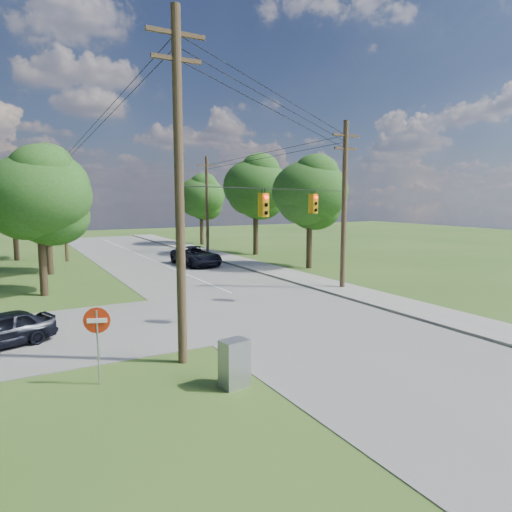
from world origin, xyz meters
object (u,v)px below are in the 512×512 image
pole_sw (179,185)px  pole_north_e (207,204)px  control_cabinet (234,363)px  pole_ne (344,203)px  car_main_north (196,256)px  do_not_enter_sign (97,329)px  pole_north_w (64,205)px

pole_sw → pole_north_e: 32.55m
pole_north_e → control_cabinet: 35.11m
pole_ne → car_main_north: (-4.54, 13.83, -4.63)m
car_main_north → pole_sw: bearing=-117.1°
control_cabinet → pole_north_e: bearing=59.0°
pole_ne → control_cabinet: size_ratio=7.04×
pole_ne → do_not_enter_sign: 18.74m
car_main_north → do_not_enter_sign: do_not_enter_sign is taller
do_not_enter_sign → pole_north_e: bearing=82.0°
pole_north_e → pole_sw: bearing=-114.5°
pole_ne → do_not_enter_sign: bearing=-153.6°
pole_sw → pole_ne: pole_sw is taller
pole_sw → pole_north_e: bearing=65.5°
control_cabinet → do_not_enter_sign: bearing=139.4°
pole_north_w → car_main_north: size_ratio=1.73×
control_cabinet → do_not_enter_sign: (-3.62, 2.20, 1.05)m
pole_sw → pole_north_w: bearing=90.8°
pole_north_e → car_main_north: size_ratio=1.73×
pole_sw → pole_north_e: pole_sw is taller
car_main_north → do_not_enter_sign: (-11.91, -22.02, 0.96)m
control_cabinet → do_not_enter_sign: 4.36m
pole_ne → pole_north_w: pole_ne is taller
pole_ne → pole_north_w: (-13.90, 22.00, -0.34)m
car_main_north → control_cabinet: size_ratio=3.88×
control_cabinet → pole_sw: bearing=94.2°
pole_ne → pole_north_e: bearing=90.0°
pole_sw → car_main_north: size_ratio=2.07×
pole_north_w → car_main_north: bearing=-41.1°
pole_ne → pole_north_e: pole_ne is taller
car_main_north → pole_ne: bearing=-76.2°
pole_north_e → pole_north_w: (-13.90, 0.00, 0.00)m
pole_north_e → pole_north_w: size_ratio=1.00×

